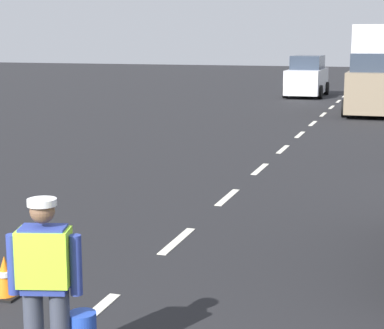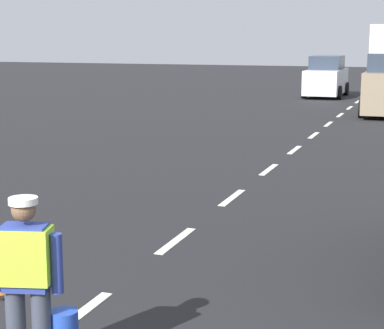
% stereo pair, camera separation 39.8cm
% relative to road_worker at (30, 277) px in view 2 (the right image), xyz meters
% --- Properties ---
extents(ground_plane, '(96.00, 96.00, 0.00)m').
position_rel_road_worker_xyz_m(ground_plane, '(-0.26, 19.61, -0.93)').
color(ground_plane, black).
extents(lane_center_line, '(0.14, 46.40, 0.01)m').
position_rel_road_worker_xyz_m(lane_center_line, '(-0.26, 23.81, -0.93)').
color(lane_center_line, silver).
rests_on(lane_center_line, ground).
extents(road_worker, '(0.72, 0.50, 1.67)m').
position_rel_road_worker_xyz_m(road_worker, '(0.00, 0.00, 0.00)').
color(road_worker, '#383D4C').
rests_on(road_worker, ground).
extents(car_oncoming_third, '(1.97, 4.37, 2.11)m').
position_rel_road_worker_xyz_m(car_oncoming_third, '(-2.16, 30.70, 0.05)').
color(car_oncoming_third, silver).
rests_on(car_oncoming_third, ground).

